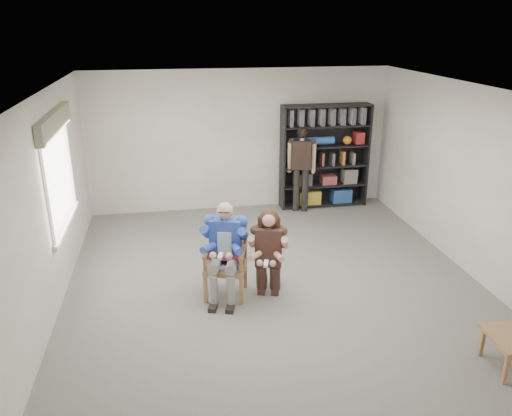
{
  "coord_description": "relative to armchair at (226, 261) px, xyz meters",
  "views": [
    {
      "loc": [
        -1.42,
        -6.19,
        3.65
      ],
      "look_at": [
        -0.2,
        0.6,
        1.05
      ],
      "focal_mm": 35.0,
      "sensor_mm": 36.0,
      "label": 1
    }
  ],
  "objects": [
    {
      "name": "room_shell",
      "position": [
        0.74,
        0.02,
        0.87
      ],
      "size": [
        6.0,
        7.0,
        2.8
      ],
      "primitive_type": null,
      "color": "beige",
      "rests_on": "ground"
    },
    {
      "name": "standing_man",
      "position": [
        1.89,
        3.06,
        0.33
      ],
      "size": [
        0.59,
        0.43,
        1.72
      ],
      "primitive_type": null,
      "rotation": [
        0.0,
        0.0,
        -0.29
      ],
      "color": "black",
      "rests_on": "floor"
    },
    {
      "name": "seated_man",
      "position": [
        0.0,
        -0.0,
        0.16
      ],
      "size": [
        0.81,
        0.97,
        1.39
      ],
      "primitive_type": null,
      "rotation": [
        0.0,
        0.0,
        -0.28
      ],
      "color": "#2C4992",
      "rests_on": "floor"
    },
    {
      "name": "armchair",
      "position": [
        0.0,
        0.0,
        0.0
      ],
      "size": [
        0.76,
        0.75,
        1.07
      ],
      "primitive_type": null,
      "rotation": [
        0.0,
        0.0,
        -0.28
      ],
      "color": "#9E7042",
      "rests_on": "floor"
    },
    {
      "name": "window_left",
      "position": [
        -2.21,
        1.02,
        1.1
      ],
      "size": [
        0.16,
        2.0,
        1.75
      ],
      "primitive_type": null,
      "color": "white",
      "rests_on": "room_shell"
    },
    {
      "name": "kneeling_woman",
      "position": [
        0.58,
        -0.12,
        0.1
      ],
      "size": [
        0.75,
        0.97,
        1.27
      ],
      "primitive_type": null,
      "rotation": [
        0.0,
        0.0,
        -0.28
      ],
      "color": "#321D17",
      "rests_on": "floor"
    },
    {
      "name": "floor",
      "position": [
        0.74,
        0.02,
        -0.53
      ],
      "size": [
        6.0,
        7.0,
        0.01
      ],
      "primitive_type": "cube",
      "color": "slate",
      "rests_on": "ground"
    },
    {
      "name": "bookshelf",
      "position": [
        2.44,
        3.3,
        0.52
      ],
      "size": [
        1.8,
        0.38,
        2.1
      ],
      "primitive_type": null,
      "color": "black",
      "rests_on": "floor"
    }
  ]
}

